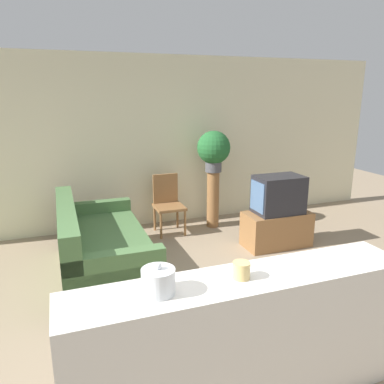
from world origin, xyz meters
name	(u,v)px	position (x,y,z in m)	size (l,w,h in m)	color
ground_plane	(215,357)	(0.00, 0.00, 0.00)	(14.00, 14.00, 0.00)	gray
wall_back	(130,144)	(0.00, 3.43, 1.35)	(9.00, 0.06, 2.70)	beige
couch	(100,249)	(-0.70, 1.89, 0.30)	(1.00, 2.01, 0.87)	#476B3D
tv_stand	(276,229)	(1.76, 1.87, 0.25)	(0.94, 0.47, 0.49)	olive
television	(278,195)	(1.75, 1.87, 0.76)	(0.67, 0.43, 0.53)	#232328
wooden_chair	(168,201)	(0.47, 2.95, 0.49)	(0.44, 0.44, 0.90)	olive
plant_stand	(213,199)	(1.22, 2.92, 0.46)	(0.20, 0.20, 0.91)	olive
potted_plant	(214,149)	(1.22, 2.92, 1.28)	(0.52, 0.52, 0.64)	#4C4C51
foreground_counter	(242,341)	(0.00, -0.46, 0.48)	(2.39, 0.44, 0.96)	silver
decorative_bowl	(158,281)	(-0.58, -0.46, 1.04)	(0.20, 0.20, 0.20)	silver
candle_jar	(241,270)	(-0.03, -0.46, 1.01)	(0.12, 0.12, 0.11)	tan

